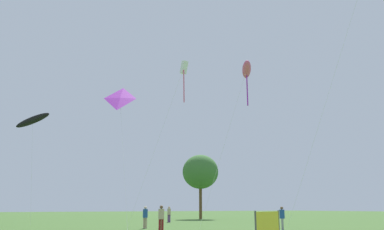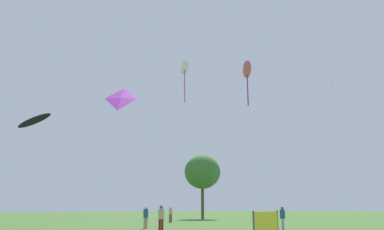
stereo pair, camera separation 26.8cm
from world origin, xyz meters
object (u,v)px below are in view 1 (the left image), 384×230
at_px(person_standing_1, 161,217).
at_px(park_tree_0, 200,172).
at_px(kite_flying_2, 247,70).
at_px(kite_flying_3, 120,98).
at_px(person_standing_4, 169,213).
at_px(event_banner, 268,225).
at_px(kite_flying_1, 33,120).
at_px(person_standing_0, 282,216).
at_px(person_standing_3, 145,216).
at_px(kite_flying_0, 184,70).

height_order(person_standing_1, park_tree_0, park_tree_0).
bearing_deg(kite_flying_2, kite_flying_3, 138.13).
relative_size(person_standing_4, park_tree_0, 0.19).
bearing_deg(person_standing_1, park_tree_0, 80.11).
bearing_deg(person_standing_4, event_banner, -87.63).
bearing_deg(event_banner, kite_flying_1, 104.78).
bearing_deg(person_standing_1, person_standing_4, 87.61).
distance_m(person_standing_0, person_standing_3, 10.30).
bearing_deg(kite_flying_3, person_standing_3, -62.29).
relative_size(person_standing_4, kite_flying_2, 0.13).
height_order(person_standing_1, event_banner, person_standing_1).
xyz_separation_m(person_standing_4, kite_flying_1, (-14.41, 1.82, 9.03)).
bearing_deg(park_tree_0, person_standing_0, -109.84).
bearing_deg(kite_flying_3, person_standing_0, -46.63).
bearing_deg(kite_flying_0, person_standing_1, -130.15).
height_order(person_standing_4, event_banner, person_standing_4).
height_order(person_standing_3, kite_flying_1, kite_flying_1).
xyz_separation_m(person_standing_4, kite_flying_0, (-3.70, -9.66, 12.73)).
bearing_deg(person_standing_0, park_tree_0, -151.51).
distance_m(person_standing_4, kite_flying_0, 16.41).
distance_m(person_standing_0, person_standing_1, 8.98).
bearing_deg(person_standing_3, person_standing_0, 3.60).
bearing_deg(event_banner, person_standing_4, 73.10).
relative_size(kite_flying_3, event_banner, 4.23).
bearing_deg(person_standing_0, kite_flying_3, -88.30).
distance_m(person_standing_1, park_tree_0, 31.36).
height_order(park_tree_0, event_banner, park_tree_0).
bearing_deg(kite_flying_3, kite_flying_1, 120.05).
height_order(kite_flying_0, kite_flying_1, kite_flying_0).
bearing_deg(kite_flying_0, kite_flying_3, 159.39).
bearing_deg(kite_flying_1, event_banner, -75.22).
relative_size(kite_flying_1, kite_flying_2, 0.82).
distance_m(person_standing_0, kite_flying_3, 16.48).
xyz_separation_m(kite_flying_0, park_tree_0, (13.49, 18.97, -7.19)).
height_order(person_standing_0, event_banner, person_standing_0).
relative_size(person_standing_1, kite_flying_3, 0.14).
xyz_separation_m(person_standing_1, park_tree_0, (18.39, 24.79, 5.53)).
height_order(person_standing_0, person_standing_1, person_standing_1).
bearing_deg(person_standing_0, kite_flying_0, -104.80).
distance_m(kite_flying_3, event_banner, 19.65).
xyz_separation_m(person_standing_0, event_banner, (-7.64, -7.23, -0.19)).
height_order(kite_flying_0, park_tree_0, kite_flying_0).
bearing_deg(kite_flying_1, person_standing_4, -7.20).
distance_m(person_standing_3, kite_flying_2, 14.19).
xyz_separation_m(person_standing_1, person_standing_3, (1.13, 5.05, -0.02)).
bearing_deg(event_banner, person_standing_0, 43.40).
bearing_deg(kite_flying_0, person_standing_3, -168.59).
bearing_deg(park_tree_0, event_banner, -117.00).
distance_m(kite_flying_1, park_tree_0, 25.57).
height_order(person_standing_3, event_banner, person_standing_3).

